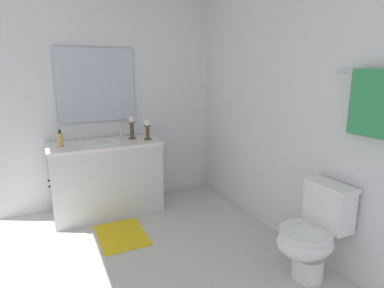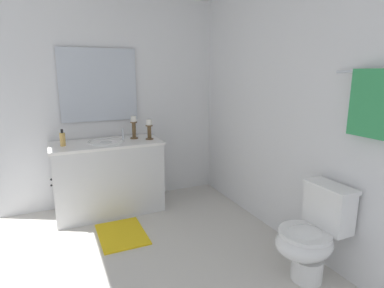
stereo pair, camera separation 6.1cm
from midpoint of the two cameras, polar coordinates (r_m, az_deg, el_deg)
name	(u,v)px [view 2 (the right image)]	position (r m, az deg, el deg)	size (l,w,h in m)	color
floor	(151,257)	(2.95, -6.92, -19.79)	(2.86, 2.64, 0.02)	beige
wall_back	(279,110)	(3.15, 16.09, 5.98)	(2.86, 0.04, 2.45)	white
wall_left	(112,103)	(3.89, -13.87, 7.32)	(0.04, 2.64, 2.45)	white
vanity_cabinet	(108,177)	(3.72, -14.51, -5.82)	(0.58, 1.20, 0.82)	silver
sink_basin	(106,145)	(3.62, -14.83, -0.24)	(0.40, 0.40, 0.24)	white
mirror	(99,85)	(3.81, -16.15, 10.23)	(0.02, 0.87, 0.83)	silver
candle_holder_tall	(149,129)	(3.64, -7.31, 2.69)	(0.09, 0.09, 0.23)	brown
candle_holder_short	(134,127)	(3.70, -10.07, 3.09)	(0.09, 0.09, 0.26)	brown
soap_bottle	(63,139)	(3.54, -22.02, 0.84)	(0.06, 0.06, 0.18)	#E5B259
toilet	(311,235)	(2.65, 21.54, -15.22)	(0.39, 0.54, 0.75)	white
towel_bar	(375,72)	(2.42, 30.96, 11.22)	(0.02, 0.02, 0.60)	silver
towel_near_vanity	(369,103)	(2.41, 30.15, 6.39)	(0.28, 0.03, 0.45)	#389E59
bath_mat	(122,234)	(3.31, -12.11, -15.72)	(0.60, 0.44, 0.02)	yellow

